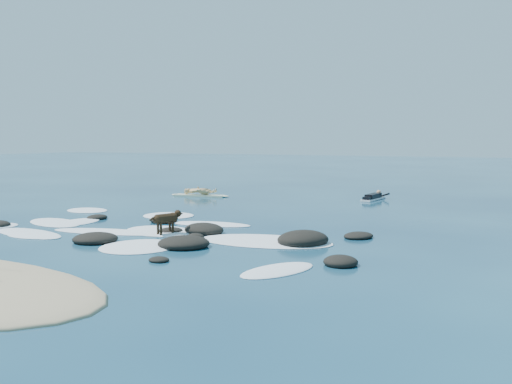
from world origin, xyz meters
The scene contains 6 objects.
ground centered at (0.00, 0.00, 0.00)m, with size 160.00×160.00×0.00m, color #0A2642.
reef_rocks centered at (2.38, -1.12, 0.10)m, with size 14.18×6.22×0.51m.
breaking_foam centered at (-0.28, -0.88, 0.01)m, with size 13.18×8.74×0.12m.
standing_surfer_rig centered at (-4.32, 9.20, 0.70)m, with size 3.12×0.94×1.77m.
paddling_surfer_rig centered at (3.96, 11.49, 0.14)m, with size 1.06×2.38×0.41m.
dog centered at (0.98, -1.11, 0.51)m, with size 0.58×1.16×0.77m.
Camera 1 is at (10.94, -15.12, 2.90)m, focal length 40.00 mm.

